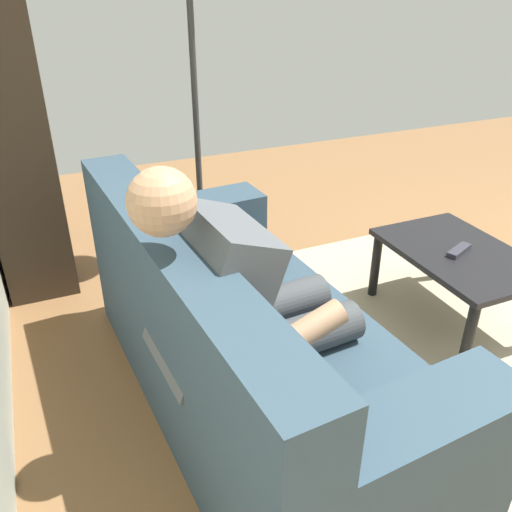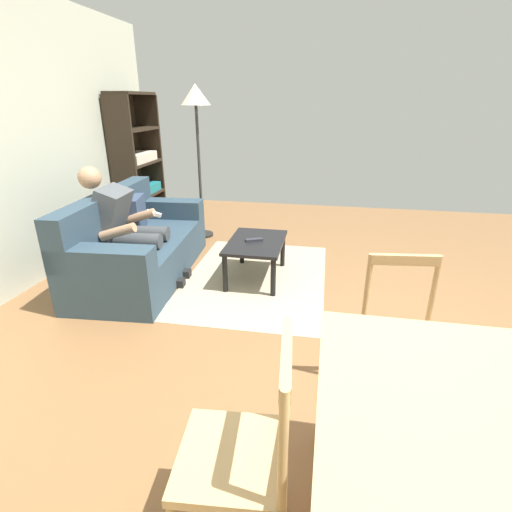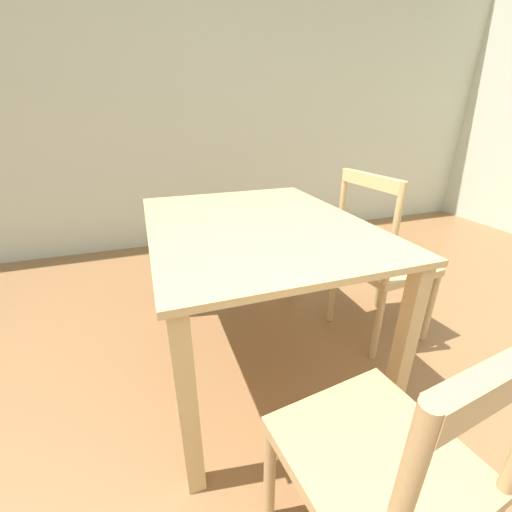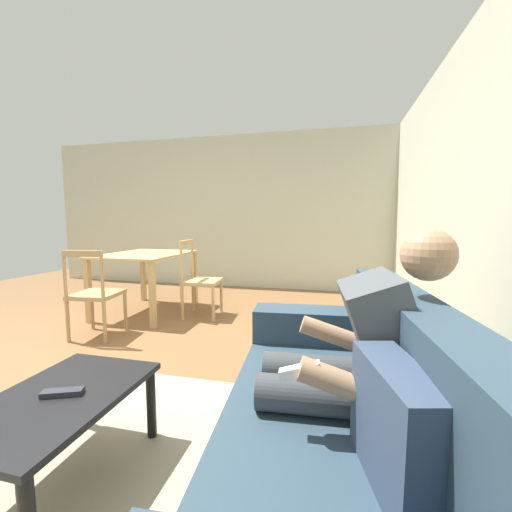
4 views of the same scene
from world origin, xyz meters
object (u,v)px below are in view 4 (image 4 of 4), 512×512
object	(u,v)px
couch	(345,438)
person_lounging	(353,359)
dining_chair_facing_couch	(95,294)
dining_chair_near_wall	(200,280)
coffee_table	(59,408)
tv_remote	(62,392)
dining_table	(146,263)

from	to	relation	value
couch	person_lounging	bearing A→B (deg)	168.89
person_lounging	dining_chair_facing_couch	distance (m)	2.74
dining_chair_near_wall	dining_chair_facing_couch	distance (m)	1.18
dining_chair_near_wall	coffee_table	bearing A→B (deg)	9.46
tv_remote	dining_chair_near_wall	distance (m)	2.54
coffee_table	dining_table	bearing A→B (deg)	-155.34
dining_table	dining_chair_facing_couch	size ratio (longest dim) A/B	1.33
coffee_table	dining_chair_facing_couch	world-z (taller)	dining_chair_facing_couch
dining_table	dining_chair_facing_couch	xyz separation A→B (m)	(0.93, 0.00, -0.21)
couch	person_lounging	xyz separation A→B (m)	(-0.14, 0.03, 0.27)
dining_chair_near_wall	dining_chair_facing_couch	bearing A→B (deg)	-38.24
coffee_table	tv_remote	bearing A→B (deg)	106.55
tv_remote	dining_chair_near_wall	size ratio (longest dim) A/B	0.18
dining_table	dining_chair_near_wall	bearing A→B (deg)	89.78
couch	dining_chair_facing_couch	world-z (taller)	dining_chair_facing_couch
coffee_table	tv_remote	world-z (taller)	tv_remote
person_lounging	coffee_table	world-z (taller)	person_lounging
person_lounging	dining_chair_facing_couch	xyz separation A→B (m)	(-1.31, -2.40, -0.14)
couch	tv_remote	xyz separation A→B (m)	(0.13, -1.21, 0.10)
couch	dining_chair_near_wall	size ratio (longest dim) A/B	2.03
person_lounging	dining_table	bearing A→B (deg)	-132.88
dining_table	dining_chair_near_wall	world-z (taller)	dining_chair_near_wall
dining_table	couch	bearing A→B (deg)	45.08
person_lounging	tv_remote	size ratio (longest dim) A/B	6.71
person_lounging	dining_table	size ratio (longest dim) A/B	0.95
person_lounging	couch	bearing A→B (deg)	-11.11
couch	dining_table	distance (m)	3.38
couch	dining_chair_facing_couch	size ratio (longest dim) A/B	2.14
dining_table	dining_chair_near_wall	xyz separation A→B (m)	(0.00, 0.73, -0.20)
dining_chair_near_wall	dining_table	bearing A→B (deg)	-90.22
person_lounging	coffee_table	bearing A→B (deg)	-77.81
coffee_table	tv_remote	xyz separation A→B (m)	(-0.01, 0.02, 0.07)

